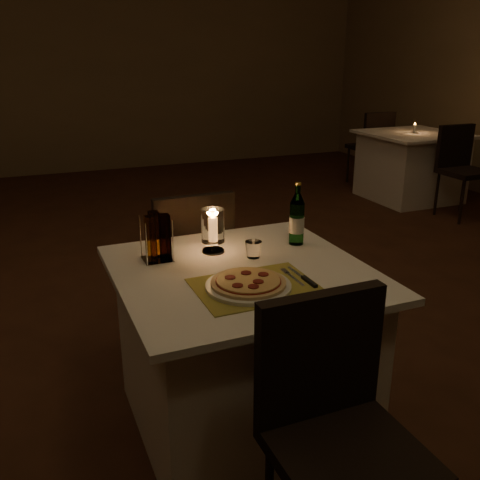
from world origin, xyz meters
name	(u,v)px	position (x,y,z in m)	size (l,w,h in m)	color
floor	(222,334)	(0.00, 0.00, -0.01)	(8.00, 10.00, 0.02)	#442315
wall_back	(86,58)	(0.00, 5.01, 1.50)	(8.00, 0.02, 3.00)	olive
main_table	(242,349)	(-0.21, -0.79, 0.37)	(1.00, 1.00, 0.74)	white
chair_near	(334,413)	(-0.21, -1.51, 0.55)	(0.42, 0.42, 0.90)	black
chair_far	(190,255)	(-0.21, -0.08, 0.55)	(0.42, 0.42, 0.90)	black
placemat	(256,287)	(-0.23, -0.97, 0.74)	(0.45, 0.34, 0.00)	#A7983A
plate	(248,286)	(-0.26, -0.97, 0.75)	(0.32, 0.32, 0.01)	white
pizza	(248,282)	(-0.26, -0.97, 0.77)	(0.28, 0.28, 0.02)	#D8B77F
fork	(291,276)	(-0.06, -0.94, 0.75)	(0.02, 0.18, 0.00)	silver
knife	(306,280)	(-0.03, -1.00, 0.75)	(0.02, 0.22, 0.01)	black
tumbler	(253,249)	(-0.11, -0.68, 0.78)	(0.07, 0.07, 0.07)	white
water_bottle	(297,220)	(0.14, -0.60, 0.86)	(0.07, 0.07, 0.29)	#56A157
hurricane_candle	(213,227)	(-0.24, -0.56, 0.85)	(0.10, 0.10, 0.20)	white
cruet_caddy	(157,239)	(-0.49, -0.57, 0.84)	(0.12, 0.12, 0.21)	white
neighbor_table_right	(411,166)	(3.04, 2.07, 0.37)	(1.00, 1.00, 0.74)	white
neighbor_chair_ra	(460,162)	(3.04, 1.36, 0.55)	(0.42, 0.42, 0.90)	black
neighbor_chair_rb	(373,141)	(3.04, 2.79, 0.55)	(0.42, 0.42, 0.90)	black
neighbor_candle_right	(415,128)	(3.04, 2.07, 0.79)	(0.03, 0.03, 0.11)	white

